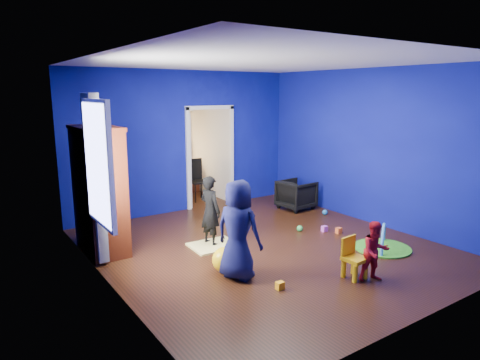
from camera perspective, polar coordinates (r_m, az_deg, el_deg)
floor at (r=7.00m, az=3.32°, el=-8.93°), size 5.00×5.50×0.01m
ceiling at (r=6.57m, az=3.62°, el=15.48°), size 5.00×5.50×0.01m
wall_back at (r=8.95m, az=-7.40°, el=5.08°), size 5.00×0.02×2.90m
wall_front at (r=4.80m, az=23.94°, el=-1.49°), size 5.00×0.02×2.90m
wall_left at (r=5.49m, az=-17.65°, el=0.52°), size 0.02×5.50×2.90m
wall_right at (r=8.39m, az=17.15°, el=4.22°), size 0.02×5.50×2.90m
alcove at (r=10.02m, az=-6.58°, el=4.64°), size 1.00×1.75×2.50m
armchair at (r=9.22m, az=7.53°, el=-1.94°), size 0.73×0.71×0.62m
child_black at (r=6.95m, az=-3.98°, el=-4.11°), size 0.35×0.46×1.15m
child_navy at (r=5.68m, az=-0.25°, el=-6.67°), size 0.66×0.78×1.35m
toddler_red at (r=5.96m, az=17.57°, el=-9.07°), size 0.48×0.43×0.81m
vase at (r=6.48m, az=-18.12°, el=7.77°), size 0.31×0.31×0.25m
potted_plant at (r=6.98m, az=-19.40°, el=8.77°), size 0.32×0.32×0.45m
tv_armoire at (r=6.92m, az=-18.25°, el=-1.28°), size 0.58×1.14×1.96m
crt_tv at (r=6.92m, az=-17.96°, el=-0.92°), size 0.46×0.70×0.54m
yellow_blanket at (r=7.04m, az=-3.50°, el=-8.69°), size 0.78×0.64×0.03m
hopper_ball at (r=6.02m, az=-2.00°, el=-10.58°), size 0.36×0.36×0.36m
kid_chair at (r=6.02m, az=15.07°, el=-10.29°), size 0.30×0.30×0.50m
play_mat at (r=7.29m, az=18.46°, el=-8.59°), size 0.89×0.89×0.02m
toy_arch at (r=7.29m, az=18.46°, el=-8.53°), size 0.68×0.50×0.79m
window_left at (r=5.81m, az=-18.58°, el=2.05°), size 0.03×0.95×1.55m
curtain at (r=6.42m, az=-18.77°, el=0.17°), size 0.14×0.42×2.40m
doorway at (r=9.29m, az=-4.03°, el=2.89°), size 1.16×0.10×2.10m
study_desk at (r=10.72m, az=-8.06°, el=0.32°), size 0.88×0.44×0.75m
desk_monitor at (r=10.73m, az=-8.43°, el=3.43°), size 0.40×0.05×0.32m
desk_lamp at (r=10.56m, az=-9.65°, el=3.15°), size 0.14×0.14×0.14m
folding_chair at (r=9.86m, az=-5.60°, el=-0.10°), size 0.40×0.40×0.92m
book_shelf at (r=10.62m, az=-8.58°, el=9.15°), size 0.88×0.24×0.04m
toy_0 at (r=7.83m, az=13.02°, el=-6.58°), size 0.10×0.08×0.10m
toy_1 at (r=8.92m, az=11.25°, el=-4.22°), size 0.11×0.11×0.11m
toy_2 at (r=5.61m, az=5.36°, el=-13.84°), size 0.10×0.08×0.10m
toy_3 at (r=7.82m, az=7.97°, el=-6.38°), size 0.11×0.11×0.11m
toy_4 at (r=7.87m, az=11.19°, el=-6.39°), size 0.10×0.08×0.10m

